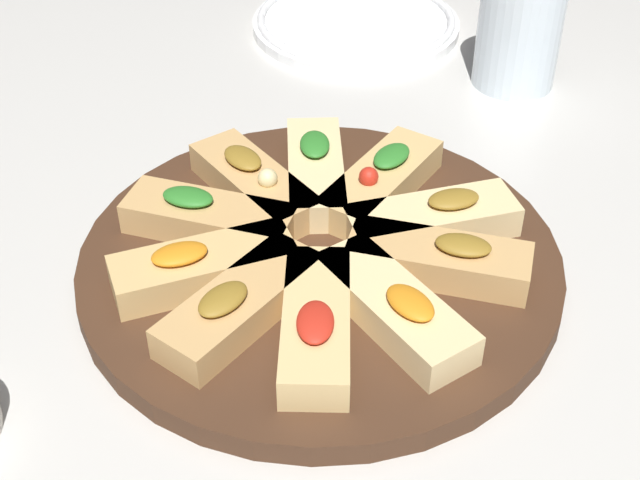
# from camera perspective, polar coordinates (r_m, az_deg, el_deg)

# --- Properties ---
(ground_plane) EXTENTS (3.00, 3.00, 0.00)m
(ground_plane) POSITION_cam_1_polar(r_m,az_deg,el_deg) (0.64, 0.00, -2.03)
(ground_plane) COLOR beige
(serving_board) EXTENTS (0.34, 0.34, 0.02)m
(serving_board) POSITION_cam_1_polar(r_m,az_deg,el_deg) (0.63, 0.00, -1.44)
(serving_board) COLOR #422819
(serving_board) RESTS_ON ground_plane
(focaccia_slice_0) EXTENTS (0.08, 0.13, 0.03)m
(focaccia_slice_0) POSITION_cam_1_polar(r_m,az_deg,el_deg) (0.64, 7.23, 1.33)
(focaccia_slice_0) COLOR #E5C689
(focaccia_slice_0) RESTS_ON serving_board
(focaccia_slice_1) EXTENTS (0.13, 0.10, 0.04)m
(focaccia_slice_1) POSITION_cam_1_polar(r_m,az_deg,el_deg) (0.67, 3.91, 3.78)
(focaccia_slice_1) COLOR tan
(focaccia_slice_1) RESTS_ON serving_board
(focaccia_slice_2) EXTENTS (0.12, 0.05, 0.03)m
(focaccia_slice_2) POSITION_cam_1_polar(r_m,az_deg,el_deg) (0.68, -0.29, 4.45)
(focaccia_slice_2) COLOR #E5C689
(focaccia_slice_2) RESTS_ON serving_board
(focaccia_slice_3) EXTENTS (0.12, 0.11, 0.04)m
(focaccia_slice_3) POSITION_cam_1_polar(r_m,az_deg,el_deg) (0.67, -4.22, 3.66)
(focaccia_slice_3) COLOR tan
(focaccia_slice_3) RESTS_ON serving_board
(focaccia_slice_4) EXTENTS (0.07, 0.13, 0.03)m
(focaccia_slice_4) POSITION_cam_1_polar(r_m,az_deg,el_deg) (0.64, -7.16, 1.45)
(focaccia_slice_4) COLOR tan
(focaccia_slice_4) RESTS_ON serving_board
(focaccia_slice_5) EXTENTS (0.08, 0.13, 0.03)m
(focaccia_slice_5) POSITION_cam_1_polar(r_m,az_deg,el_deg) (0.60, -7.51, -1.69)
(focaccia_slice_5) COLOR tan
(focaccia_slice_5) RESTS_ON serving_board
(focaccia_slice_6) EXTENTS (0.12, 0.11, 0.03)m
(focaccia_slice_6) POSITION_cam_1_polar(r_m,az_deg,el_deg) (0.57, -5.15, -4.12)
(focaccia_slice_6) COLOR tan
(focaccia_slice_6) RESTS_ON serving_board
(focaccia_slice_7) EXTENTS (0.12, 0.04, 0.03)m
(focaccia_slice_7) POSITION_cam_1_polar(r_m,az_deg,el_deg) (0.55, -0.21, -5.35)
(focaccia_slice_7) COLOR #DBB775
(focaccia_slice_7) RESTS_ON serving_board
(focaccia_slice_8) EXTENTS (0.12, 0.11, 0.03)m
(focaccia_slice_8) POSITION_cam_1_polar(r_m,az_deg,el_deg) (0.57, 4.79, -4.31)
(focaccia_slice_8) COLOR #E5C689
(focaccia_slice_8) RESTS_ON serving_board
(focaccia_slice_9) EXTENTS (0.07, 0.13, 0.03)m
(focaccia_slice_9) POSITION_cam_1_polar(r_m,az_deg,el_deg) (0.61, 7.67, -1.21)
(focaccia_slice_9) COLOR tan
(focaccia_slice_9) RESTS_ON serving_board
(plate_right) EXTENTS (0.22, 0.22, 0.02)m
(plate_right) POSITION_cam_1_polar(r_m,az_deg,el_deg) (0.97, 2.31, 13.78)
(plate_right) COLOR white
(plate_right) RESTS_ON ground_plane
(water_glass) EXTENTS (0.08, 0.08, 0.10)m
(water_glass) POSITION_cam_1_polar(r_m,az_deg,el_deg) (0.86, 12.61, 12.78)
(water_glass) COLOR silver
(water_glass) RESTS_ON ground_plane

